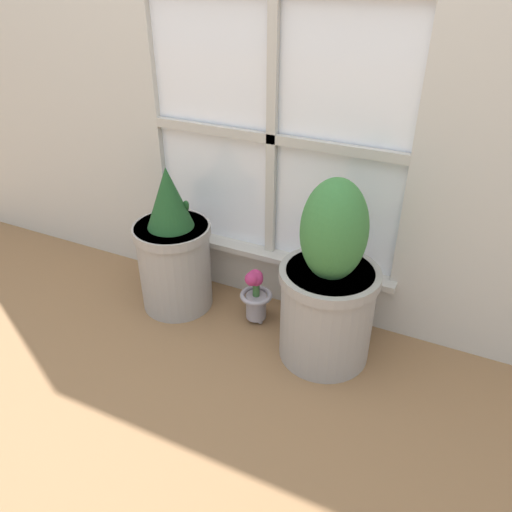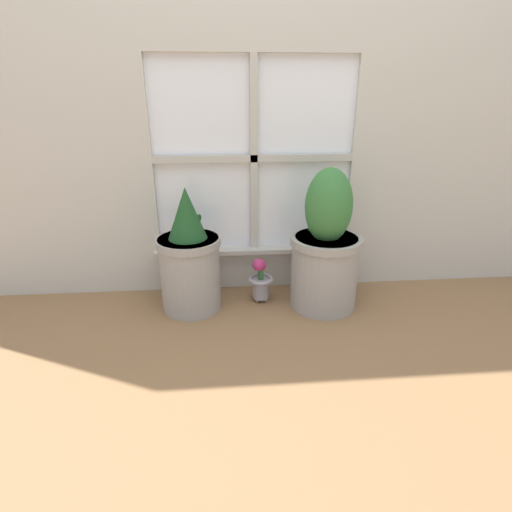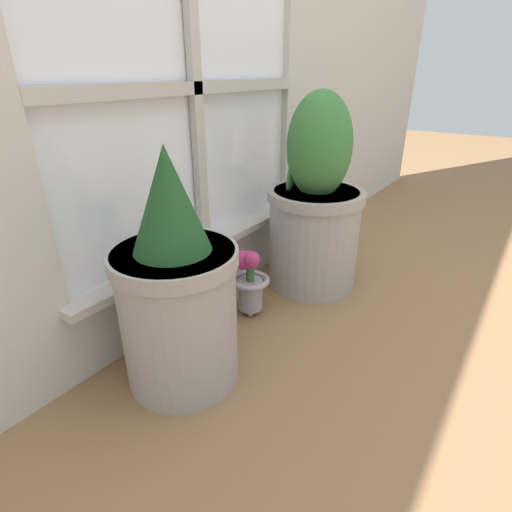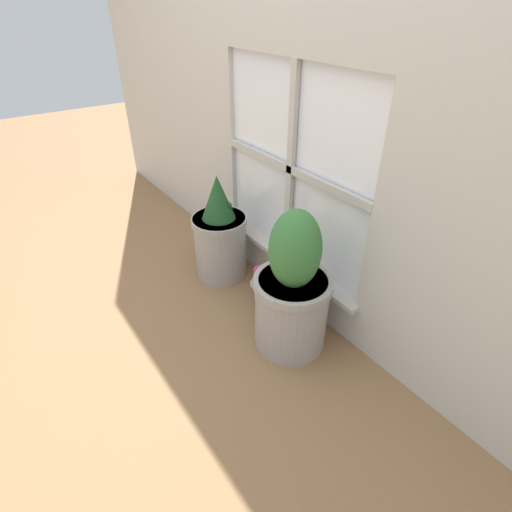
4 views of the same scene
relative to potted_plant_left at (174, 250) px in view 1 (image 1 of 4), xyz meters
The scene contains 4 objects.
ground_plane 0.52m from the potted_plant_left, 41.75° to the right, with size 10.00×10.00×0.00m, color olive.
potted_plant_left is the anchor object (origin of this frame).
potted_plant_right 0.67m from the potted_plant_left, ahead, with size 0.35×0.35×0.71m.
flower_vase 0.38m from the potted_plant_left, ahead, with size 0.13×0.13×0.24m.
Camera 1 is at (0.72, -1.13, 1.30)m, focal length 35.00 mm.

